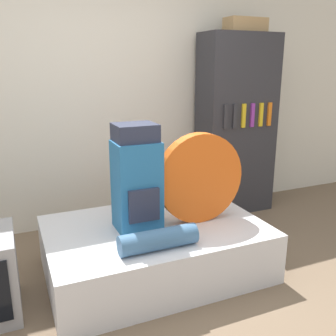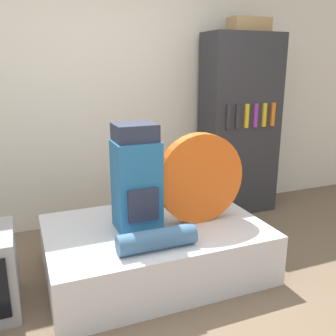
# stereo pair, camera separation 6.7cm
# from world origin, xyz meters

# --- Properties ---
(ground_plane) EXTENTS (16.00, 16.00, 0.00)m
(ground_plane) POSITION_xyz_m (0.00, 0.00, 0.00)
(ground_plane) COLOR brown
(wall_back) EXTENTS (8.00, 0.05, 2.60)m
(wall_back) POSITION_xyz_m (0.00, 1.81, 1.30)
(wall_back) COLOR silver
(wall_back) RESTS_ON ground_plane
(bed) EXTENTS (1.65, 1.12, 0.39)m
(bed) POSITION_xyz_m (0.18, 0.61, 0.20)
(bed) COLOR silver
(bed) RESTS_ON ground_plane
(backpack) EXTENTS (0.33, 0.31, 0.80)m
(backpack) POSITION_xyz_m (0.05, 0.63, 0.78)
(backpack) COLOR #23669E
(backpack) RESTS_ON bed
(tent_bag) EXTENTS (0.71, 0.10, 0.71)m
(tent_bag) POSITION_xyz_m (0.54, 0.57, 0.75)
(tent_bag) COLOR #E05B19
(tent_bag) RESTS_ON bed
(sleeping_roll) EXTENTS (0.55, 0.14, 0.14)m
(sleeping_roll) POSITION_xyz_m (0.06, 0.24, 0.47)
(sleeping_roll) COLOR #3D668E
(sleeping_roll) RESTS_ON bed
(bookshelf) EXTENTS (0.81, 0.42, 1.92)m
(bookshelf) POSITION_xyz_m (1.50, 1.53, 0.96)
(bookshelf) COLOR #2D2D33
(bookshelf) RESTS_ON ground_plane
(cardboard_box) EXTENTS (0.42, 0.21, 0.14)m
(cardboard_box) POSITION_xyz_m (1.56, 1.53, 1.99)
(cardboard_box) COLOR #A88456
(cardboard_box) RESTS_ON bookshelf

